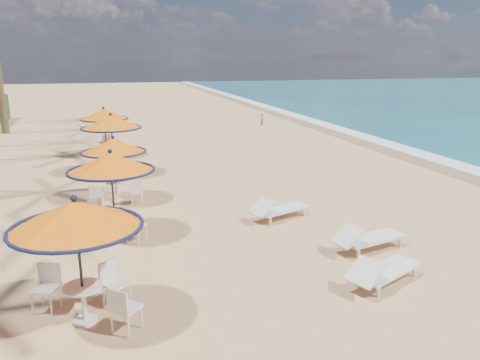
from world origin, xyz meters
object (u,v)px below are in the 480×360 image
object	(u,v)px
station_1	(110,173)
station_4	(105,118)
station_2	(114,154)
lounger_mid	(367,238)
lounger_far	(278,209)
station_0	(79,230)
station_3	(112,127)
lounger_near	(383,271)

from	to	relation	value
station_1	station_4	distance (m)	10.54
station_1	station_2	distance (m)	3.10
station_1	station_2	bearing A→B (deg)	87.12
station_1	lounger_mid	distance (m)	6.47
station_2	station_4	bearing A→B (deg)	91.90
station_4	lounger_far	xyz separation A→B (m)	(4.60, -10.48, -1.44)
lounger_far	station_4	bearing A→B (deg)	93.53
station_0	lounger_mid	bearing A→B (deg)	12.49
station_4	lounger_mid	size ratio (longest dim) A/B	1.15
station_1	station_3	size ratio (longest dim) A/B	0.94
station_2	lounger_far	size ratio (longest dim) A/B	1.11
station_3	lounger_far	distance (m)	8.21
station_4	lounger_mid	bearing A→B (deg)	-65.95
station_1	lounger_near	distance (m)	6.82
station_1	lounger_near	bearing A→B (deg)	-39.55
lounger_near	lounger_mid	xyz separation A→B (m)	(0.62, 1.65, 0.01)
station_0	lounger_mid	size ratio (longest dim) A/B	1.15
station_0	station_1	world-z (taller)	station_0
station_3	station_0	bearing A→B (deg)	-93.65
lounger_mid	station_1	bearing A→B (deg)	142.48
lounger_near	lounger_far	distance (m)	4.37
station_3	lounger_near	world-z (taller)	station_3
lounger_near	lounger_far	size ratio (longest dim) A/B	1.03
station_3	lounger_mid	distance (m)	11.10
lounger_near	lounger_mid	size ratio (longest dim) A/B	0.98
station_3	lounger_far	world-z (taller)	station_3
lounger_mid	lounger_near	bearing A→B (deg)	-123.88
station_0	station_3	size ratio (longest dim) A/B	0.95
station_4	lounger_far	distance (m)	11.53
station_3	station_4	bearing A→B (deg)	93.86
station_2	lounger_mid	world-z (taller)	station_2
station_0	lounger_mid	distance (m)	6.60
station_0	station_3	world-z (taller)	station_3
station_4	station_0	bearing A→B (deg)	-91.75
station_4	lounger_mid	xyz separation A→B (m)	(5.87, -13.14, -1.42)
station_1	lounger_mid	bearing A→B (deg)	-24.26
station_2	station_3	distance (m)	3.77
lounger_mid	lounger_far	world-z (taller)	lounger_mid
station_2	station_4	world-z (taller)	station_4
station_2	station_4	distance (m)	7.45
station_0	station_3	distance (m)	10.88
station_0	station_4	size ratio (longest dim) A/B	1.01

